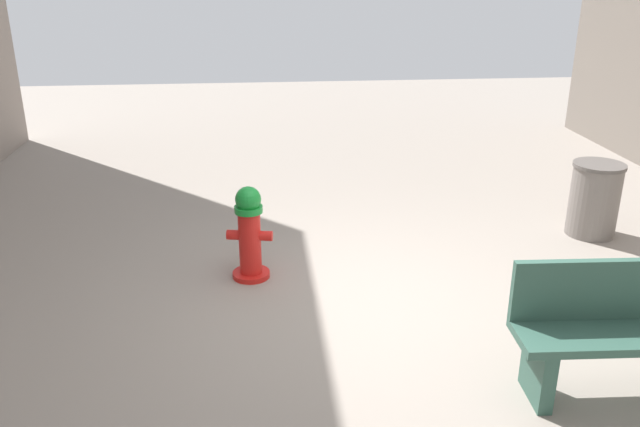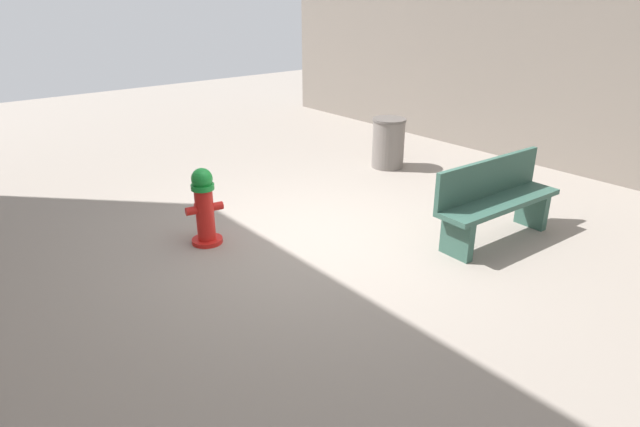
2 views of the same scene
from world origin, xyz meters
The scene contains 3 objects.
ground_plane centered at (0.00, 0.00, 0.00)m, with size 23.40×23.40×0.00m, color gray.
fire_hydrant centered at (0.98, -0.71, 0.46)m, with size 0.44×0.42×0.91m.
trash_bin centered at (-2.76, -1.40, 0.41)m, with size 0.55×0.55×0.81m.
Camera 1 is at (0.88, 4.94, 2.81)m, focal length 36.48 mm.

